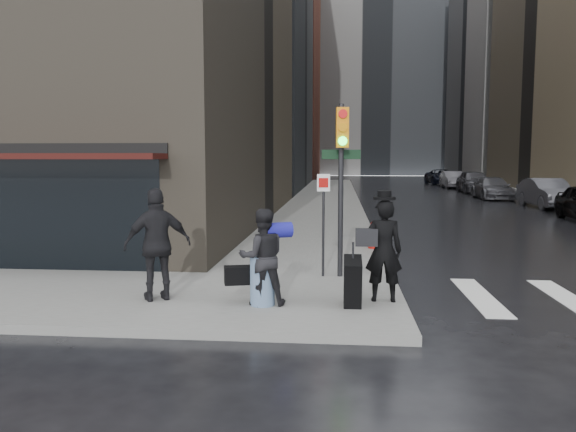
% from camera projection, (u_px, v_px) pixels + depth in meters
% --- Properties ---
extents(ground, '(140.00, 140.00, 0.00)m').
position_uv_depth(ground, '(291.00, 306.00, 9.97)').
color(ground, black).
rests_on(ground, ground).
extents(sidewalk_left, '(4.00, 50.00, 0.15)m').
position_uv_depth(sidewalk_left, '(326.00, 196.00, 36.70)').
color(sidewalk_left, slate).
rests_on(sidewalk_left, ground).
extents(sidewalk_right, '(3.00, 50.00, 0.15)m').
position_uv_depth(sidewalk_right, '(540.00, 198.00, 35.48)').
color(sidewalk_right, slate).
rests_on(sidewalk_right, ground).
extents(bldg_left_far, '(22.00, 20.00, 26.00)m').
position_uv_depth(bldg_left_far, '(231.00, 75.00, 71.18)').
color(bldg_left_far, brown).
rests_on(bldg_left_far, ground).
extents(bldg_right_far, '(22.00, 20.00, 25.00)m').
position_uv_depth(bldg_right_far, '(562.00, 70.00, 63.76)').
color(bldg_right_far, slate).
rests_on(bldg_right_far, ground).
extents(bldg_distant, '(40.00, 12.00, 32.00)m').
position_uv_depth(bldg_distant, '(374.00, 69.00, 85.00)').
color(bldg_distant, slate).
rests_on(bldg_distant, ground).
extents(man_overcoat, '(1.00, 0.96, 1.95)m').
position_uv_depth(man_overcoat, '(377.00, 255.00, 9.56)').
color(man_overcoat, black).
rests_on(man_overcoat, ground).
extents(man_jeans, '(1.19, 0.80, 1.63)m').
position_uv_depth(man_jeans, '(262.00, 257.00, 9.39)').
color(man_jeans, black).
rests_on(man_jeans, ground).
extents(man_greycoat, '(1.24, 0.96, 1.96)m').
position_uv_depth(man_greycoat, '(158.00, 244.00, 9.70)').
color(man_greycoat, black).
rests_on(man_greycoat, ground).
extents(traffic_light, '(0.89, 0.45, 3.56)m').
position_uv_depth(traffic_light, '(340.00, 166.00, 11.43)').
color(traffic_light, black).
rests_on(traffic_light, ground).
extents(fire_hydrant, '(0.43, 0.33, 0.75)m').
position_uv_depth(fire_hydrant, '(374.00, 236.00, 15.33)').
color(fire_hydrant, '#A7100A').
rests_on(fire_hydrant, ground).
extents(parked_car_2, '(1.78, 4.73, 1.54)m').
position_uv_depth(parked_car_2, '(547.00, 193.00, 29.01)').
color(parked_car_2, '#444449').
rests_on(parked_car_2, ground).
extents(parked_car_3, '(1.99, 4.75, 1.37)m').
position_uv_depth(parked_car_3, '(492.00, 188.00, 35.30)').
color(parked_car_3, '#434349').
rests_on(parked_car_3, ground).
extents(parked_car_4, '(2.07, 4.95, 1.67)m').
position_uv_depth(parked_car_4, '(474.00, 181.00, 41.45)').
color(parked_car_4, '#3B3B40').
rests_on(parked_car_4, ground).
extents(parked_car_5, '(1.53, 4.39, 1.45)m').
position_uv_depth(parked_car_5, '(453.00, 180.00, 47.67)').
color(parked_car_5, '#4A4A4F').
rests_on(parked_car_5, ground).
extents(parked_car_6, '(2.69, 5.36, 1.46)m').
position_uv_depth(parked_car_6, '(441.00, 177.00, 53.84)').
color(parked_car_6, black).
rests_on(parked_car_6, ground).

